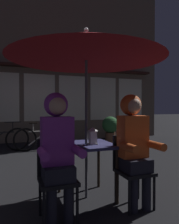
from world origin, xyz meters
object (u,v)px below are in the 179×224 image
lantern (93,135)px  bicycle_third (43,138)px  person_right_hooded (134,138)px  potted_plant (110,127)px  patio_umbrella (86,46)px  chair_left (57,174)px  cafe_table (86,151)px  person_left_hooded (57,143)px  chair_right (131,166)px

lantern → bicycle_third: bearing=93.0°
person_right_hooded → potted_plant: person_right_hooded is taller
patio_umbrella → chair_left: bearing=-142.5°
cafe_table → chair_left: size_ratio=0.85×
bicycle_third → person_right_hooded: bearing=-81.3°
patio_umbrella → lantern: (0.07, -0.07, -1.20)m
cafe_table → bicycle_third: bearing=92.0°
chair_left → bicycle_third: bearing=84.8°
cafe_table → bicycle_third: (-0.12, 3.54, -0.29)m
chair_left → lantern: bearing=28.5°
potted_plant → lantern: bearing=-118.4°
person_left_hooded → bicycle_third: 4.01m
person_right_hooded → bicycle_third: bearing=98.7°
chair_left → chair_right: size_ratio=1.00×
patio_umbrella → person_left_hooded: patio_umbrella is taller
chair_left → chair_right: 0.96m
patio_umbrella → person_left_hooded: (-0.48, -0.43, -1.21)m
patio_umbrella → bicycle_third: 3.93m
person_right_hooded → potted_plant: size_ratio=1.52×
lantern → person_left_hooded: person_left_hooded is taller
chair_right → potted_plant: 4.89m
patio_umbrella → bicycle_third: patio_umbrella is taller
cafe_table → potted_plant: (2.35, 4.15, -0.09)m
chair_left → bicycle_third: (0.36, 3.91, -0.14)m
cafe_table → patio_umbrella: 1.42m
bicycle_third → potted_plant: potted_plant is taller
person_left_hooded → potted_plant: 5.39m
chair_right → person_right_hooded: person_right_hooded is taller
chair_right → person_right_hooded: 0.36m
patio_umbrella → potted_plant: (2.35, 4.15, -1.51)m
chair_left → potted_plant: potted_plant is taller
lantern → person_left_hooded: 0.65m
patio_umbrella → person_right_hooded: 1.37m
cafe_table → chair_right: bearing=-37.5°
lantern → chair_left: 0.72m
chair_right → bicycle_third: chair_right is taller
patio_umbrella → cafe_table: bearing=0.0°
chair_left → bicycle_third: chair_left is taller
person_left_hooded → person_right_hooded: same height
bicycle_third → person_left_hooded: bearing=-95.1°
chair_left → bicycle_third: 3.93m
lantern → person_left_hooded: bearing=-147.1°
chair_right → cafe_table: bearing=142.5°
chair_left → person_left_hooded: 0.36m
cafe_table → chair_right: size_ratio=0.85×
patio_umbrella → person_left_hooded: bearing=-138.4°
chair_left → person_left_hooded: bearing=-90.0°
cafe_table → lantern: 0.24m
cafe_table → person_right_hooded: person_right_hooded is taller
chair_right → lantern: bearing=144.3°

